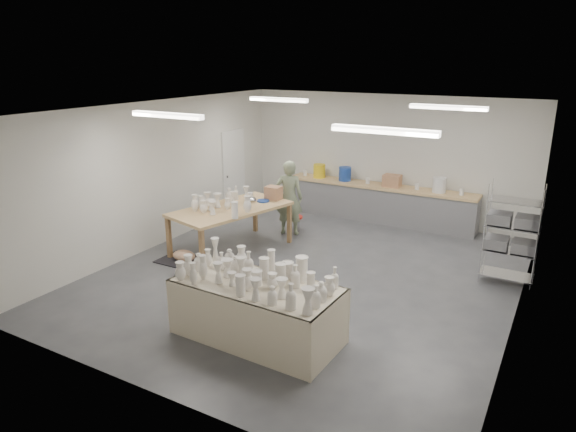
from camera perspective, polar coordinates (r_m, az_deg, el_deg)
The scene contains 9 objects.
room at distance 8.99m, azimuth 2.10°, elevation 5.90°, with size 8.00×8.02×3.00m.
back_counter at distance 12.55m, azimuth 9.99°, elevation 1.58°, with size 4.60×0.60×1.24m.
wire_shelf at distance 9.63m, azimuth 23.59°, elevation -1.80°, with size 0.88×0.48×1.80m.
drying_table at distance 7.32m, azimuth -3.49°, elevation -10.13°, with size 2.38×1.19×1.20m.
work_table at distance 10.46m, azimuth -6.19°, elevation 1.01°, with size 1.80×2.66×1.26m.
rug at distance 10.27m, azimuth -11.44°, elevation -4.91°, with size 1.00×0.70×0.02m, color black.
cat at distance 10.20m, azimuth -11.44°, elevation -4.36°, with size 0.50×0.37×0.21m.
potter at distance 11.37m, azimuth 0.12°, elevation 2.05°, with size 0.61×0.40×1.68m, color gray.
red_stool at distance 11.75m, azimuth 0.77°, elevation -0.19°, with size 0.46×0.46×0.33m.
Camera 1 is at (3.93, -7.75, 3.84)m, focal length 32.00 mm.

